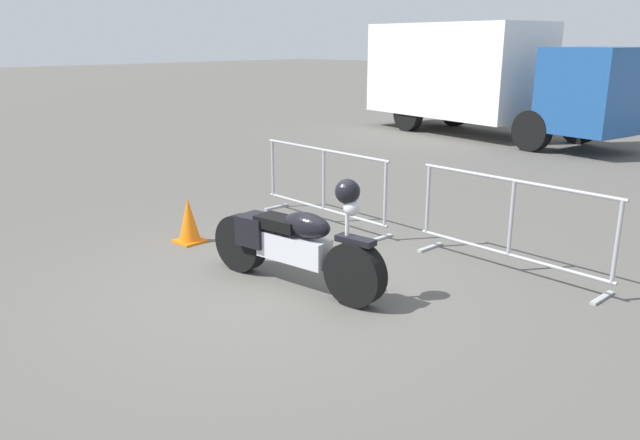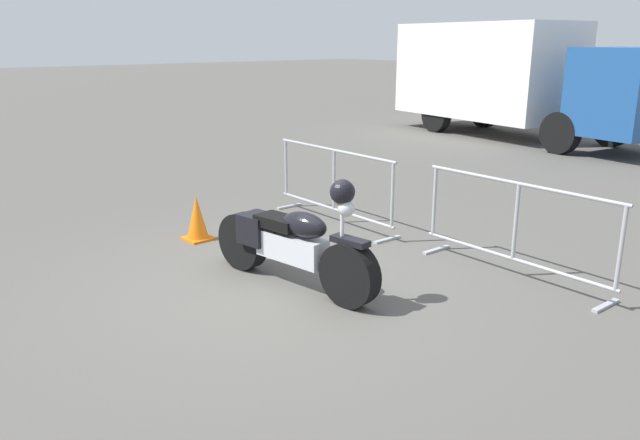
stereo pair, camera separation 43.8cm
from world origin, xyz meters
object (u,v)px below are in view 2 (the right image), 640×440
at_px(box_truck, 511,75).
at_px(parked_car_maroon, 564,83).
at_px(parked_car_white, 504,78).
at_px(crowd_barrier_far, 515,228).
at_px(crowd_barrier_near, 334,185).
at_px(traffic_cone, 197,218).
at_px(parked_car_red, 635,86).
at_px(motorcycle, 292,243).

xyz_separation_m(box_truck, parked_car_maroon, (-4.71, 12.42, -0.95)).
bearing_deg(parked_car_white, crowd_barrier_far, -147.29).
distance_m(crowd_barrier_near, traffic_cone, 1.99).
xyz_separation_m(crowd_barrier_near, box_truck, (-2.83, 9.18, 1.08)).
xyz_separation_m(crowd_barrier_far, parked_car_red, (-7.31, 21.63, 0.13)).
xyz_separation_m(motorcycle, parked_car_red, (-5.88, 23.61, 0.21)).
relative_size(crowd_barrier_near, parked_car_white, 0.57).
xyz_separation_m(box_truck, parked_car_red, (-1.62, 12.45, -0.94)).
distance_m(crowd_barrier_near, box_truck, 9.66).
bearing_deg(crowd_barrier_far, motorcycle, -125.86).
bearing_deg(parked_car_red, crowd_barrier_far, -160.51).
bearing_deg(crowd_barrier_far, box_truck, 121.83).
relative_size(crowd_barrier_near, crowd_barrier_far, 1.00).
bearing_deg(crowd_barrier_near, parked_car_white, 116.13).
bearing_deg(crowd_barrier_near, traffic_cone, -108.82).
height_order(crowd_barrier_near, traffic_cone, crowd_barrier_near).
bearing_deg(parked_car_red, parked_car_white, 90.30).
height_order(motorcycle, traffic_cone, motorcycle).
xyz_separation_m(motorcycle, box_truck, (-4.26, 11.15, 1.15)).
distance_m(parked_car_white, parked_car_maroon, 3.10).
bearing_deg(motorcycle, crowd_barrier_far, 48.83).
xyz_separation_m(box_truck, traffic_cone, (2.20, -11.04, -1.35)).
distance_m(box_truck, traffic_cone, 11.34).
relative_size(motorcycle, box_truck, 0.28).
distance_m(box_truck, parked_car_white, 14.77).
xyz_separation_m(motorcycle, crowd_barrier_near, (-1.43, 1.98, 0.08)).
height_order(motorcycle, parked_car_white, parked_car_white).
height_order(crowd_barrier_far, box_truck, box_truck).
distance_m(motorcycle, box_truck, 12.00).
relative_size(motorcycle, parked_car_red, 0.55).
relative_size(crowd_barrier_near, parked_car_maroon, 0.60).
xyz_separation_m(parked_car_white, traffic_cone, (10.00, -23.55, -0.44)).
height_order(crowd_barrier_near, parked_car_maroon, parked_car_maroon).
height_order(motorcycle, crowd_barrier_near, motorcycle).
height_order(crowd_barrier_far, parked_car_white, parked_car_white).
relative_size(motorcycle, traffic_cone, 3.79).
height_order(box_truck, parked_car_white, box_truck).
relative_size(crowd_barrier_far, parked_car_white, 0.57).
distance_m(parked_car_white, traffic_cone, 25.59).
distance_m(parked_car_maroon, parked_car_red, 3.09).
bearing_deg(parked_car_red, box_truck, -171.80).
bearing_deg(crowd_barrier_near, parked_car_maroon, 109.26).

